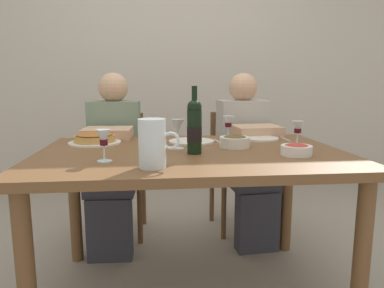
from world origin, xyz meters
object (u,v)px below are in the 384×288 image
Objects in this scene: olive_bowl at (235,141)px; salad_bowl at (296,149)px; water_pitcher at (153,146)px; chair_right at (237,162)px; wine_glass_centre at (104,140)px; dinner_plate_right_setting at (191,142)px; chair_left at (118,165)px; wine_bottle at (194,126)px; wine_glass_left_diner at (298,129)px; diner_left at (113,155)px; wine_glass_right_diner at (228,123)px; wine_glass_spare at (178,127)px; dining_table at (191,169)px; dinner_plate_left_setting at (260,139)px; diner_right at (247,152)px; baked_tart at (95,139)px.

salad_bowl is at bearing -44.00° from olive_bowl.
water_pitcher reaches higher than chair_right.
water_pitcher is at bearing -32.62° from wine_glass_centre.
chair_left is (-0.47, 0.63, -0.27)m from dinner_plate_right_setting.
wine_bottle is 0.33m from water_pitcher.
diner_left reaches higher than wine_glass_left_diner.
chair_left is at bearing 102.14° from water_pitcher.
diner_left is at bearing 94.21° from wine_glass_centre.
wine_bottle is 0.42m from wine_glass_right_diner.
wine_glass_spare is (0.33, 0.27, 0.01)m from wine_glass_centre.
water_pitcher is 0.22× the size of chair_left.
dining_table is at bearing 119.57° from chair_left.
dinner_plate_right_setting is (-0.54, 0.18, -0.09)m from wine_glass_left_diner.
wine_glass_left_diner is at bearing -0.79° from olive_bowl.
water_pitcher is at bearing -134.52° from dinner_plate_left_setting.
diner_right is (0.02, -0.24, 0.12)m from chair_right.
dinner_plate_right_setting is 0.81m from chair_right.
baked_tart is 0.50m from wine_glass_spare.
wine_bottle is 1.12m from chair_left.
wine_glass_left_diner reaches higher than dining_table.
chair_left is at bearing 92.83° from wine_glass_centre.
salad_bowl is at bearing 86.79° from chair_right.
wine_bottle is at bearing 169.51° from salad_bowl.
diner_right reaches higher than dinner_plate_right_setting.
wine_glass_spare is 0.17× the size of chair_right.
diner_right is (0.85, 0.85, -0.24)m from wine_glass_centre.
diner_right is (0.91, -0.22, 0.12)m from chair_left.
chair_right is (-0.13, 0.82, -0.36)m from wine_glass_left_diner.
chair_left is at bearing 131.82° from salad_bowl.
olive_bowl is (0.24, 0.07, 0.13)m from dining_table.
wine_bottle reaches higher than dinner_plate_left_setting.
baked_tart is 1.89× the size of wine_glass_spare.
chair_right is (0.50, 0.82, -0.37)m from wine_glass_spare.
dining_table is 10.32× the size of wine_glass_right_diner.
wine_glass_left_diner is 1.35m from chair_left.
dining_table is at bearing -145.03° from dinner_plate_left_setting.
dinner_plate_right_setting is at bearing 69.59° from water_pitcher.
olive_bowl is at bearing 32.35° from wine_bottle.
baked_tart is at bearing 169.35° from wine_glass_left_diner.
dining_table is 7.73× the size of water_pitcher.
water_pitcher reaches higher than wine_glass_right_diner.
water_pitcher reaches higher than wine_glass_centre.
diner_right reaches higher than dinner_plate_left_setting.
chair_right is at bearing 58.54° from wine_glass_spare.
wine_glass_centre is at bearing -141.26° from wine_glass_spare.
wine_glass_spare is at bearing -178.70° from olive_bowl.
dinner_plate_left_setting is at bearing 41.09° from wine_bottle.
wine_glass_spare reaches higher than wine_glass_left_diner.
wine_glass_left_diner is 1.20m from diner_left.
water_pitcher is 0.90m from dinner_plate_left_setting.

